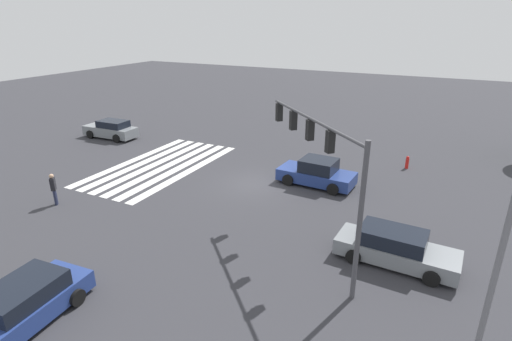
{
  "coord_description": "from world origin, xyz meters",
  "views": [
    {
      "loc": [
        19.82,
        9.97,
        9.41
      ],
      "look_at": [
        0.0,
        0.0,
        0.88
      ],
      "focal_mm": 28.0,
      "sensor_mm": 36.0,
      "label": 1
    }
  ],
  "objects_px": {
    "traffic_signal_mast": "(320,152)",
    "car_1": "(395,248)",
    "street_light_pole_a": "(504,240)",
    "pedestrian": "(54,188)",
    "car_2": "(317,173)",
    "car_3": "(111,130)",
    "car_0": "(19,308)",
    "fire_hydrant": "(407,162)"
  },
  "relations": [
    {
      "from": "traffic_signal_mast",
      "to": "car_1",
      "type": "relative_size",
      "value": 1.21
    },
    {
      "from": "street_light_pole_a",
      "to": "pedestrian",
      "type": "bearing_deg",
      "value": -96.65
    },
    {
      "from": "car_2",
      "to": "street_light_pole_a",
      "type": "xyz_separation_m",
      "value": [
        11.26,
        8.3,
        3.67
      ]
    },
    {
      "from": "traffic_signal_mast",
      "to": "car_3",
      "type": "bearing_deg",
      "value": 21.53
    },
    {
      "from": "car_0",
      "to": "car_1",
      "type": "xyz_separation_m",
      "value": [
        -9.15,
        10.29,
        0.01
      ]
    },
    {
      "from": "car_2",
      "to": "car_3",
      "type": "xyz_separation_m",
      "value": [
        -1.84,
        -18.48,
        -0.01
      ]
    },
    {
      "from": "car_0",
      "to": "pedestrian",
      "type": "distance_m",
      "value": 9.5
    },
    {
      "from": "car_3",
      "to": "fire_hydrant",
      "type": "relative_size",
      "value": 5.39
    },
    {
      "from": "car_2",
      "to": "traffic_signal_mast",
      "type": "bearing_deg",
      "value": 110.72
    },
    {
      "from": "pedestrian",
      "to": "street_light_pole_a",
      "type": "relative_size",
      "value": 0.24
    },
    {
      "from": "traffic_signal_mast",
      "to": "street_light_pole_a",
      "type": "xyz_separation_m",
      "value": [
        4.07,
        5.99,
        -0.13
      ]
    },
    {
      "from": "car_1",
      "to": "car_3",
      "type": "height_order",
      "value": "car_3"
    },
    {
      "from": "traffic_signal_mast",
      "to": "fire_hydrant",
      "type": "relative_size",
      "value": 6.85
    },
    {
      "from": "car_2",
      "to": "fire_hydrant",
      "type": "distance_m",
      "value": 6.97
    },
    {
      "from": "car_1",
      "to": "car_2",
      "type": "distance_m",
      "value": 8.44
    },
    {
      "from": "traffic_signal_mast",
      "to": "pedestrian",
      "type": "xyz_separation_m",
      "value": [
        1.75,
        -13.91,
        -3.54
      ]
    },
    {
      "from": "car_1",
      "to": "car_2",
      "type": "xyz_separation_m",
      "value": [
        -6.43,
        -5.48,
        0.04
      ]
    },
    {
      "from": "car_1",
      "to": "car_3",
      "type": "bearing_deg",
      "value": 163.76
    },
    {
      "from": "car_1",
      "to": "pedestrian",
      "type": "relative_size",
      "value": 2.76
    },
    {
      "from": "car_1",
      "to": "fire_hydrant",
      "type": "xyz_separation_m",
      "value": [
        -11.74,
        -0.98,
        -0.25
      ]
    },
    {
      "from": "car_0",
      "to": "pedestrian",
      "type": "xyz_separation_m",
      "value": [
        -6.64,
        -6.79,
        0.32
      ]
    },
    {
      "from": "traffic_signal_mast",
      "to": "car_1",
      "type": "xyz_separation_m",
      "value": [
        -0.76,
        3.17,
        -3.85
      ]
    },
    {
      "from": "car_3",
      "to": "fire_hydrant",
      "type": "xyz_separation_m",
      "value": [
        -3.47,
        22.98,
        -0.29
      ]
    },
    {
      "from": "traffic_signal_mast",
      "to": "fire_hydrant",
      "type": "bearing_deg",
      "value": -54.93
    },
    {
      "from": "car_1",
      "to": "fire_hydrant",
      "type": "distance_m",
      "value": 11.78
    },
    {
      "from": "street_light_pole_a",
      "to": "fire_hydrant",
      "type": "xyz_separation_m",
      "value": [
        -16.57,
        -3.8,
        -3.97
      ]
    },
    {
      "from": "car_0",
      "to": "car_1",
      "type": "height_order",
      "value": "car_1"
    },
    {
      "from": "car_3",
      "to": "street_light_pole_a",
      "type": "bearing_deg",
      "value": 152.15
    },
    {
      "from": "car_1",
      "to": "traffic_signal_mast",
      "type": "bearing_deg",
      "value": -163.69
    },
    {
      "from": "traffic_signal_mast",
      "to": "car_2",
      "type": "height_order",
      "value": "traffic_signal_mast"
    },
    {
      "from": "car_0",
      "to": "car_1",
      "type": "bearing_deg",
      "value": 127.45
    },
    {
      "from": "car_0",
      "to": "fire_hydrant",
      "type": "height_order",
      "value": "car_0"
    },
    {
      "from": "traffic_signal_mast",
      "to": "car_3",
      "type": "height_order",
      "value": "traffic_signal_mast"
    },
    {
      "from": "pedestrian",
      "to": "traffic_signal_mast",
      "type": "bearing_deg",
      "value": -34.1
    },
    {
      "from": "car_3",
      "to": "traffic_signal_mast",
      "type": "bearing_deg",
      "value": 154.74
    },
    {
      "from": "traffic_signal_mast",
      "to": "car_0",
      "type": "height_order",
      "value": "traffic_signal_mast"
    },
    {
      "from": "traffic_signal_mast",
      "to": "pedestrian",
      "type": "distance_m",
      "value": 14.46
    },
    {
      "from": "car_1",
      "to": "street_light_pole_a",
      "type": "distance_m",
      "value": 6.72
    },
    {
      "from": "car_2",
      "to": "car_3",
      "type": "height_order",
      "value": "car_2"
    },
    {
      "from": "car_3",
      "to": "pedestrian",
      "type": "relative_size",
      "value": 2.63
    },
    {
      "from": "car_0",
      "to": "car_3",
      "type": "distance_m",
      "value": 22.14
    },
    {
      "from": "traffic_signal_mast",
      "to": "car_0",
      "type": "xyz_separation_m",
      "value": [
        8.39,
        -7.12,
        -3.86
      ]
    }
  ]
}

